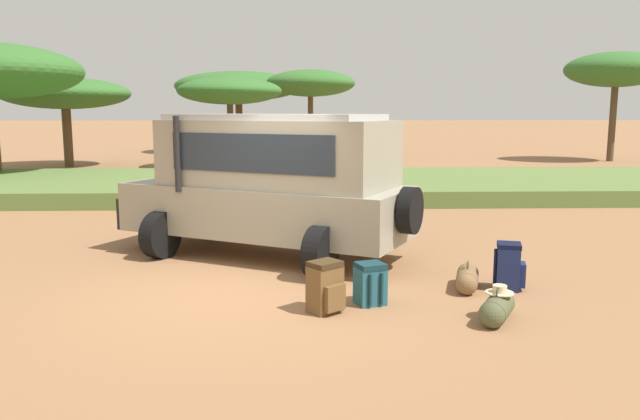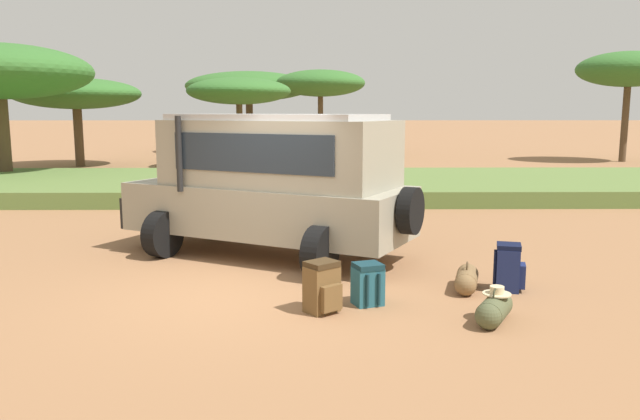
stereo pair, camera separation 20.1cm
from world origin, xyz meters
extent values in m
plane|color=#936642|center=(0.00, 0.00, 0.00)|extent=(320.00, 320.00, 0.00)
cube|color=#5B7538|center=(0.00, 10.77, 0.22)|extent=(120.00, 7.00, 0.44)
cube|color=gray|center=(0.25, 2.22, 0.82)|extent=(5.22, 3.97, 0.84)
cube|color=gray|center=(0.47, 2.10, 1.79)|extent=(4.21, 3.36, 1.10)
cube|color=#232D38|center=(-0.88, 2.81, 1.74)|extent=(0.78, 1.41, 0.77)
cube|color=#232D38|center=(0.05, 1.30, 1.84)|extent=(2.62, 1.41, 0.60)
cube|color=#232D38|center=(0.89, 2.90, 1.84)|extent=(2.62, 1.41, 0.60)
cube|color=#B7B7B7|center=(0.43, 2.13, 2.39)|extent=(3.83, 3.11, 0.10)
cube|color=black|center=(-2.02, 3.42, 0.65)|extent=(0.89, 1.50, 0.56)
cylinder|color=black|center=(-1.18, 1.88, 1.79)|extent=(0.10, 0.10, 1.25)
cylinder|color=black|center=(-1.55, 2.07, 0.40)|extent=(0.62, 0.84, 0.80)
cylinder|color=black|center=(-0.64, 3.78, 0.40)|extent=(0.62, 0.84, 0.80)
cylinder|color=black|center=(1.14, 0.65, 0.40)|extent=(0.62, 0.84, 0.80)
cylinder|color=black|center=(2.05, 2.37, 0.40)|extent=(0.62, 0.84, 0.80)
cylinder|color=black|center=(2.54, 1.01, 0.97)|extent=(0.54, 0.75, 0.74)
cube|color=brown|center=(1.14, -0.93, 0.29)|extent=(0.49, 0.47, 0.59)
cube|color=brown|center=(1.26, -1.08, 0.22)|extent=(0.28, 0.25, 0.32)
cube|color=#3A2A16|center=(1.14, -0.93, 0.62)|extent=(0.48, 0.47, 0.07)
cylinder|color=#3A2A16|center=(1.11, -0.75, 0.29)|extent=(0.04, 0.04, 0.50)
cylinder|color=#3A2A16|center=(0.97, -0.86, 0.29)|extent=(0.04, 0.04, 0.50)
cube|color=#235B6B|center=(1.74, -0.64, 0.24)|extent=(0.44, 0.40, 0.49)
cube|color=#235B6B|center=(1.68, -0.46, 0.18)|extent=(0.28, 0.16, 0.27)
cube|color=#13323A|center=(1.74, -0.64, 0.52)|extent=(0.43, 0.41, 0.07)
cylinder|color=#13323A|center=(1.72, -0.83, 0.24)|extent=(0.04, 0.04, 0.41)
cylinder|color=#13323A|center=(1.88, -0.78, 0.24)|extent=(0.04, 0.04, 0.41)
cube|color=navy|center=(3.76, -0.01, 0.30)|extent=(0.39, 0.43, 0.60)
cube|color=navy|center=(3.95, -0.07, 0.22)|extent=(0.15, 0.28, 0.33)
cube|color=black|center=(3.76, -0.01, 0.63)|extent=(0.40, 0.42, 0.07)
cylinder|color=black|center=(3.62, 0.11, 0.30)|extent=(0.04, 0.04, 0.51)
cylinder|color=black|center=(3.57, -0.05, 0.30)|extent=(0.04, 0.04, 0.51)
cylinder|color=#4C5133|center=(3.19, -1.36, 0.16)|extent=(0.55, 0.64, 0.31)
sphere|color=#4C5133|center=(3.33, -1.11, 0.16)|extent=(0.31, 0.31, 0.31)
sphere|color=#4C5133|center=(3.05, -1.60, 0.16)|extent=(0.31, 0.31, 0.31)
torus|color=#2D301E|center=(3.19, -1.36, 0.33)|extent=(0.10, 0.15, 0.16)
cylinder|color=beige|center=(3.24, -1.27, 0.33)|extent=(0.34, 0.34, 0.02)
cylinder|color=beige|center=(3.24, -1.27, 0.37)|extent=(0.17, 0.17, 0.09)
cylinder|color=brown|center=(3.20, 0.01, 0.15)|extent=(0.47, 0.67, 0.31)
sphere|color=brown|center=(3.11, -0.28, 0.15)|extent=(0.30, 0.30, 0.30)
sphere|color=brown|center=(3.28, 0.30, 0.15)|extent=(0.30, 0.30, 0.30)
torus|color=#493721|center=(3.20, 0.01, 0.33)|extent=(0.07, 0.16, 0.16)
cylinder|color=brown|center=(-9.55, 20.00, 1.34)|extent=(0.40, 0.40, 2.67)
ellipsoid|color=#336628|center=(-9.55, 20.00, 3.26)|extent=(5.68, 5.48, 1.38)
cylinder|color=brown|center=(-2.81, 29.94, 1.60)|extent=(0.43, 0.43, 3.20)
ellipsoid|color=#336628|center=(-2.81, 29.94, 3.96)|extent=(7.62, 7.61, 1.77)
cylinder|color=brown|center=(-2.20, 19.37, 1.43)|extent=(0.28, 0.28, 2.86)
ellipsoid|color=#336628|center=(-2.20, 19.37, 3.35)|extent=(4.55, 4.99, 1.17)
cylinder|color=brown|center=(1.48, 27.13, 1.70)|extent=(0.30, 0.30, 3.39)
ellipsoid|color=#336628|center=(1.48, 27.13, 4.03)|extent=(5.01, 4.69, 1.49)
cylinder|color=brown|center=(16.41, 22.30, 1.89)|extent=(0.33, 0.33, 3.77)
ellipsoid|color=#336628|center=(16.41, 22.30, 4.50)|extent=(4.97, 4.48, 1.70)
camera|label=1|loc=(0.83, -8.45, 2.49)|focal=35.00mm
camera|label=2|loc=(1.03, -8.46, 2.49)|focal=35.00mm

